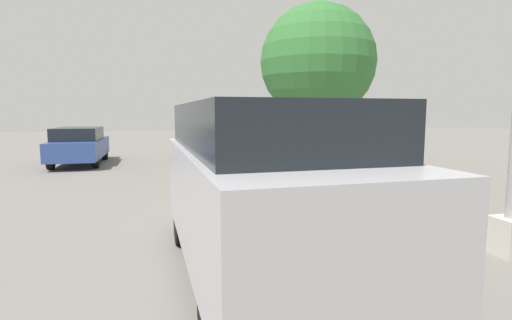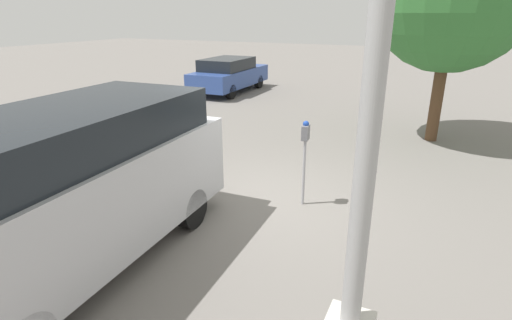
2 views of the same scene
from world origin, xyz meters
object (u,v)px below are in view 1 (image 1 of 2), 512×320
at_px(parking_meter_near, 325,156).
at_px(car_distant, 79,145).
at_px(parked_van, 261,184).
at_px(street_tree, 318,62).

distance_m(parking_meter_near, car_distant, 11.33).
height_order(parking_meter_near, car_distant, parking_meter_near).
relative_size(parked_van, street_tree, 0.87).
distance_m(parking_meter_near, street_tree, 6.17).
distance_m(car_distant, street_tree, 9.83).
bearing_deg(parked_van, car_distant, -162.62).
xyz_separation_m(parked_van, street_tree, (-8.32, 4.06, 2.60)).
bearing_deg(parking_meter_near, car_distant, -150.12).
height_order(parking_meter_near, parked_van, parked_van).
distance_m(parked_van, car_distant, 13.06).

